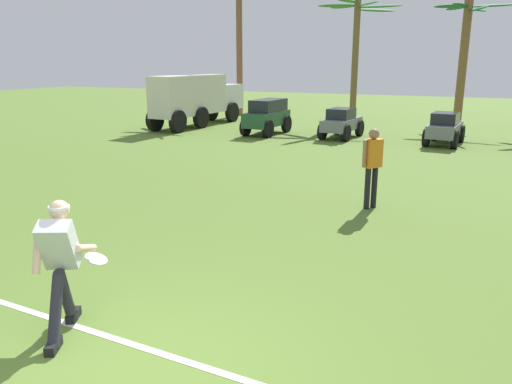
% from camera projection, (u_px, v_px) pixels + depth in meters
% --- Properties ---
extents(field_line_paint, '(26.96, 1.41, 0.01)m').
position_uv_depth(field_line_paint, '(164.00, 354.00, 4.91)').
color(field_line_paint, white).
rests_on(field_line_paint, ground_plane).
extents(frisbee_thrower, '(0.54, 1.11, 1.41)m').
position_uv_depth(frisbee_thrower, '(60.00, 261.00, 5.17)').
color(frisbee_thrower, '#23232D').
rests_on(frisbee_thrower, ground_plane).
extents(frisbee_in_flight, '(0.32, 0.32, 0.12)m').
position_uv_depth(frisbee_in_flight, '(96.00, 259.00, 5.76)').
color(frisbee_in_flight, white).
extents(teammate_midfield, '(0.36, 0.45, 1.56)m').
position_uv_depth(teammate_midfield, '(372.00, 161.00, 9.55)').
color(teammate_midfield, black).
rests_on(teammate_midfield, ground_plane).
extents(parked_car_slot_a, '(1.27, 2.45, 1.34)m').
position_uv_depth(parked_car_slot_a, '(267.00, 115.00, 19.47)').
color(parked_car_slot_a, '#235133').
rests_on(parked_car_slot_a, ground_plane).
extents(parked_car_slot_b, '(1.26, 2.27, 1.10)m').
position_uv_depth(parked_car_slot_b, '(342.00, 123.00, 18.51)').
color(parked_car_slot_b, slate).
rests_on(parked_car_slot_b, ground_plane).
extents(parked_car_slot_c, '(1.25, 2.27, 1.10)m').
position_uv_depth(parked_car_slot_c, '(445.00, 128.00, 17.04)').
color(parked_car_slot_c, slate).
rests_on(parked_car_slot_c, ground_plane).
extents(box_truck, '(1.70, 5.96, 2.20)m').
position_uv_depth(box_truck, '(197.00, 98.00, 21.77)').
color(box_truck, silver).
rests_on(box_truck, ground_plane).
extents(palm_tree_far_left, '(3.00, 3.01, 7.04)m').
position_uv_depth(palm_tree_far_left, '(239.00, 30.00, 25.18)').
color(palm_tree_far_left, brown).
rests_on(palm_tree_far_left, ground_plane).
extents(palm_tree_left_of_centre, '(3.67, 3.40, 5.50)m').
position_uv_depth(palm_tree_left_of_centre, '(357.00, 43.00, 22.41)').
color(palm_tree_left_of_centre, brown).
rests_on(palm_tree_left_of_centre, ground_plane).
extents(palm_tree_right_of_centre, '(3.40, 3.47, 5.39)m').
position_uv_depth(palm_tree_right_of_centre, '(464.00, 51.00, 21.92)').
color(palm_tree_right_of_centre, brown).
rests_on(palm_tree_right_of_centre, ground_plane).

